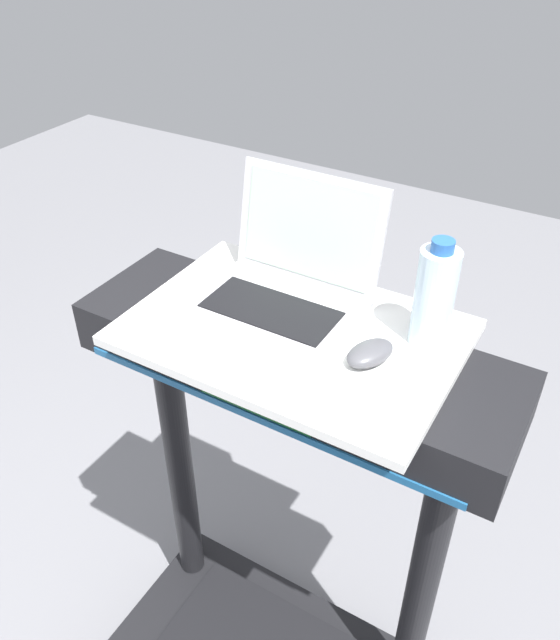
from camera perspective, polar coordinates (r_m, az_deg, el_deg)
name	(u,v)px	position (r m, az deg, el deg)	size (l,w,h in m)	color
desk_board	(293,332)	(1.25, 1.17, -1.08)	(0.63, 0.43, 0.02)	white
laptop	(286,282)	(1.28, 0.57, 3.35)	(0.32, 0.27, 0.24)	#B7B7BC
computer_mouse	(370,353)	(1.16, 7.95, -2.91)	(0.06, 0.10, 0.03)	#4C4C51
water_bottle	(434,296)	(1.18, 13.47, 2.04)	(0.07, 0.07, 0.21)	silver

